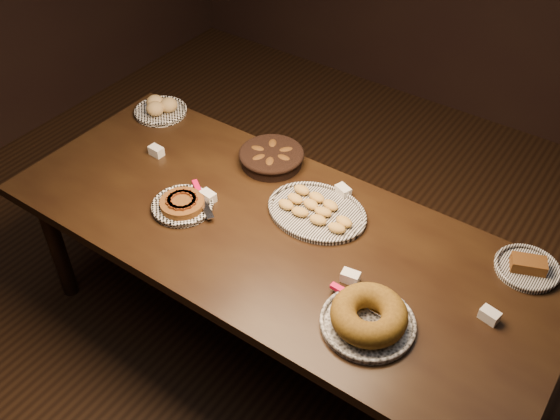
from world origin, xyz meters
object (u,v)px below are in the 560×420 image
Objects in this scene: buffet_table at (275,242)px; bundt_cake_plate at (368,317)px; apple_tart_plate at (183,204)px; madeleine_platter at (316,211)px.

bundt_cake_plate is at bearing -20.89° from buffet_table.
buffet_table is 0.43m from apple_tart_plate.
bundt_cake_plate is at bearing 8.51° from apple_tart_plate.
bundt_cake_plate is at bearing -20.36° from madeleine_platter.
bundt_cake_plate is (0.97, -0.10, 0.03)m from apple_tart_plate.
apple_tart_plate is 0.83× the size of bundt_cake_plate.
bundt_cake_plate reaches higher than madeleine_platter.
bundt_cake_plate is (0.48, -0.40, 0.03)m from madeleine_platter.
apple_tart_plate is 0.69× the size of madeleine_platter.
madeleine_platter is at bearing 123.10° from bundt_cake_plate.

